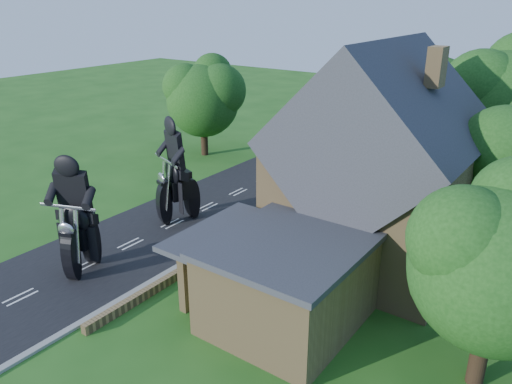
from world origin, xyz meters
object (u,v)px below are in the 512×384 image
Objects in this scene: annex at (285,281)px; motorcycle_follow at (179,206)px; house at (378,172)px; motorcycle_lead at (82,255)px; garden_wall at (256,228)px.

motorcycle_follow is (-9.88, 4.37, -0.87)m from annex.
annex is at bearing -95.24° from house.
annex reaches higher than motorcycle_follow.
motorcycle_follow is (-10.50, -2.43, -3.44)m from house.
house is 5.29× the size of motorcycle_follow.
motorcycle_follow is at bearing -107.69° from motorcycle_lead.
motorcycle_follow is (-0.38, 6.64, 0.05)m from motorcycle_lead.
house is 7.30m from annex.
annex is 3.87× the size of motorcycle_lead.
motorcycle_follow is at bearing -166.99° from house.
motorcycle_lead is 0.94× the size of motorcycle_follow.
house is 14.04m from motorcycle_lead.
annex is (-0.62, -6.80, -2.58)m from house.
garden_wall is 4.59m from motorcycle_follow.
garden_wall is at bearing -136.91° from motorcycle_lead.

